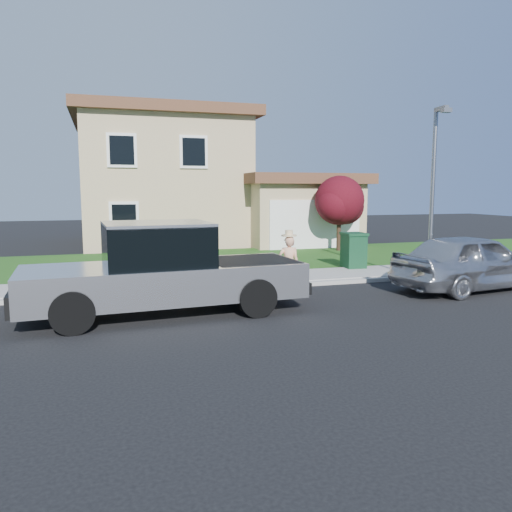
# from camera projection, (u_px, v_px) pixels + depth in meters

# --- Properties ---
(ground) EXTENTS (80.00, 80.00, 0.00)m
(ground) POSITION_uv_depth(u_px,v_px,m) (250.00, 315.00, 11.46)
(ground) COLOR black
(ground) RESTS_ON ground
(curb) EXTENTS (40.00, 0.20, 0.12)m
(curb) POSITION_uv_depth(u_px,v_px,m) (254.00, 287.00, 14.50)
(curb) COLOR gray
(curb) RESTS_ON ground
(sidewalk) EXTENTS (40.00, 2.00, 0.15)m
(sidewalk) POSITION_uv_depth(u_px,v_px,m) (244.00, 280.00, 15.53)
(sidewalk) COLOR gray
(sidewalk) RESTS_ON ground
(lawn) EXTENTS (40.00, 7.00, 0.10)m
(lawn) POSITION_uv_depth(u_px,v_px,m) (213.00, 261.00, 19.80)
(lawn) COLOR #154413
(lawn) RESTS_ON ground
(house) EXTENTS (14.00, 11.30, 6.85)m
(house) POSITION_uv_depth(u_px,v_px,m) (187.00, 184.00, 26.95)
(house) COLOR tan
(house) RESTS_ON ground
(pickup_truck) EXTENTS (6.62, 2.64, 2.14)m
(pickup_truck) POSITION_uv_depth(u_px,v_px,m) (164.00, 272.00, 11.49)
(pickup_truck) COLOR black
(pickup_truck) RESTS_ON ground
(woman) EXTENTS (0.68, 0.56, 1.76)m
(woman) POSITION_uv_depth(u_px,v_px,m) (289.00, 263.00, 13.91)
(woman) COLOR #E9A67F
(woman) RESTS_ON ground
(sedan) EXTENTS (5.05, 2.55, 1.65)m
(sedan) POSITION_uv_depth(u_px,v_px,m) (472.00, 262.00, 14.27)
(sedan) COLOR #AEAFB5
(sedan) RESTS_ON ground
(ornamental_tree) EXTENTS (2.48, 2.24, 3.41)m
(ornamental_tree) POSITION_uv_depth(u_px,v_px,m) (340.00, 203.00, 22.70)
(ornamental_tree) COLOR black
(ornamental_tree) RESTS_ON lawn
(trash_bin) EXTENTS (0.81, 0.91, 1.23)m
(trash_bin) POSITION_uv_depth(u_px,v_px,m) (354.00, 250.00, 17.53)
(trash_bin) COLOR #0E361E
(trash_bin) RESTS_ON sidewalk
(street_lamp) EXTENTS (0.27, 0.68, 5.23)m
(street_lamp) POSITION_uv_depth(u_px,v_px,m) (434.00, 186.00, 14.75)
(street_lamp) COLOR slate
(street_lamp) RESTS_ON ground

